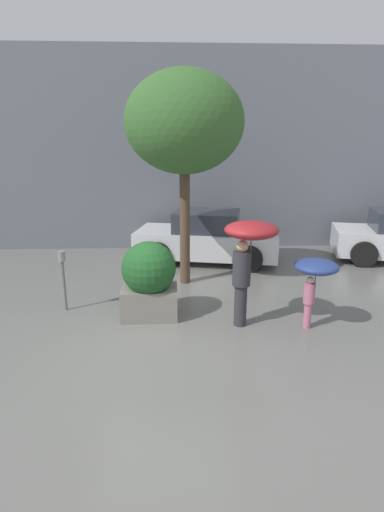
{
  "coord_description": "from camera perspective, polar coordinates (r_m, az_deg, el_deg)",
  "views": [
    {
      "loc": [
        0.25,
        -6.16,
        3.25
      ],
      "look_at": [
        0.6,
        1.6,
        1.05
      ],
      "focal_mm": 28.0,
      "sensor_mm": 36.0,
      "label": 1
    }
  ],
  "objects": [
    {
      "name": "planter_box",
      "position": [
        7.62,
        -6.16,
        -3.19
      ],
      "size": [
        1.06,
        1.03,
        1.49
      ],
      "color": "gray",
      "rests_on": "ground"
    },
    {
      "name": "parked_car_near",
      "position": [
        11.3,
        2.13,
        2.56
      ],
      "size": [
        4.18,
        2.5,
        1.43
      ],
      "rotation": [
        0.0,
        0.0,
        1.37
      ],
      "color": "silver",
      "rests_on": "ground"
    },
    {
      "name": "street_tree",
      "position": [
        9.16,
        -1.1,
        18.4
      ],
      "size": [
        2.62,
        2.62,
        4.8
      ],
      "color": "brown",
      "rests_on": "ground"
    },
    {
      "name": "parking_meter",
      "position": [
        8.25,
        -17.99,
        -1.66
      ],
      "size": [
        0.14,
        0.14,
        1.23
      ],
      "color": "#595B60",
      "rests_on": "ground"
    },
    {
      "name": "person_child",
      "position": [
        7.36,
        17.19,
        -2.15
      ],
      "size": [
        0.78,
        0.78,
        1.29
      ],
      "rotation": [
        0.0,
        0.0,
        0.11
      ],
      "color": "#B76684",
      "rests_on": "ground"
    },
    {
      "name": "ground_plane",
      "position": [
        6.97,
        -4.43,
        -12.04
      ],
      "size": [
        40.0,
        40.0,
        0.0
      ],
      "primitive_type": "plane",
      "color": "slate"
    },
    {
      "name": "person_adult",
      "position": [
        7.07,
        8.06,
        1.51
      ],
      "size": [
        0.95,
        0.95,
        1.95
      ],
      "rotation": [
        0.0,
        0.0,
        -0.06
      ],
      "color": "#2D2D33",
      "rests_on": "ground"
    },
    {
      "name": "building_facade",
      "position": [
        12.66,
        -3.84,
        14.65
      ],
      "size": [
        18.0,
        0.3,
        6.0
      ],
      "color": "slate",
      "rests_on": "ground"
    }
  ]
}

